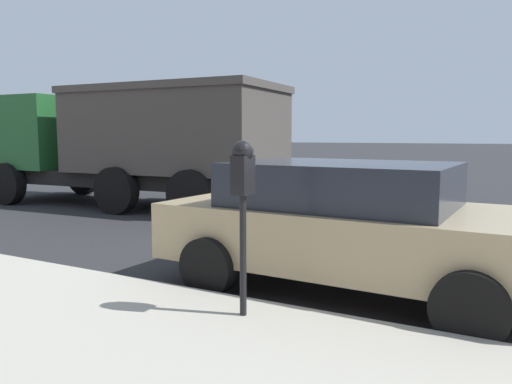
{
  "coord_description": "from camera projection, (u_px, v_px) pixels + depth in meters",
  "views": [
    {
      "loc": [
        -6.37,
        -2.21,
        1.72
      ],
      "look_at": [
        -2.53,
        -0.14,
        1.23
      ],
      "focal_mm": 35.0,
      "sensor_mm": 36.0,
      "label": 1
    }
  ],
  "objects": [
    {
      "name": "parking_meter",
      "position": [
        243.0,
        183.0,
        4.31
      ],
      "size": [
        0.21,
        0.19,
        1.55
      ],
      "color": "black",
      "rests_on": "sidewalk"
    },
    {
      "name": "dump_truck",
      "position": [
        131.0,
        139.0,
        12.26
      ],
      "size": [
        3.18,
        7.94,
        2.85
      ],
      "rotation": [
        0.0,
        0.0,
        0.05
      ],
      "color": "black",
      "rests_on": "ground_plane"
    },
    {
      "name": "ground_plane",
      "position": [
        335.0,
        262.0,
        6.81
      ],
      "size": [
        220.0,
        220.0,
        0.0
      ],
      "primitive_type": "plane",
      "color": "#2B2B2D"
    },
    {
      "name": "car_tan",
      "position": [
        352.0,
        223.0,
        5.51
      ],
      "size": [
        2.24,
        4.27,
        1.43
      ],
      "rotation": [
        0.0,
        0.0,
        3.11
      ],
      "color": "tan",
      "rests_on": "ground_plane"
    }
  ]
}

